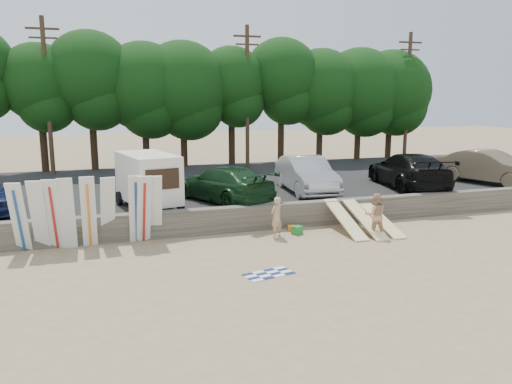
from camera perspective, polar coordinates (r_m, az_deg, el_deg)
ground at (r=17.88m, az=7.61°, el=-6.28°), size 120.00×120.00×0.00m
seawall at (r=20.41m, az=4.08°, el=-2.61°), size 44.00×0.50×1.00m
parking_lot at (r=27.40m, az=-1.70°, el=0.56°), size 44.00×14.50×0.70m
treeline at (r=34.24m, az=-2.38°, el=12.17°), size 32.75×6.03×8.57m
utility_poles at (r=32.80m, az=-1.00°, el=11.17°), size 25.80×0.26×9.00m
box_trailer at (r=20.96m, az=-12.24°, el=1.60°), size 2.60×3.83×2.25m
car_1 at (r=21.97m, az=-3.72°, el=0.94°), size 4.12×5.70×1.53m
car_2 at (r=24.06m, az=5.76°, el=1.98°), size 2.26×5.33×1.71m
car_3 at (r=26.39m, az=17.00°, el=2.39°), size 3.47×6.37×1.75m
car_4 at (r=29.26m, az=25.11°, el=2.61°), size 3.58×5.60×1.74m
surfboard_upright_0 at (r=18.51m, az=-25.48°, el=-2.67°), size 0.61×0.88×2.50m
surfboard_upright_1 at (r=18.49m, az=-23.60°, el=-2.50°), size 0.60×0.81×2.52m
surfboard_upright_2 at (r=18.42m, az=-22.13°, el=-2.41°), size 0.60×0.74×2.54m
surfboard_upright_3 at (r=18.34m, az=-20.75°, el=-2.33°), size 0.52×0.59×2.56m
surfboard_upright_4 at (r=18.39m, az=-18.59°, el=-2.15°), size 0.51×0.56×2.56m
surfboard_upright_5 at (r=18.52m, az=-16.58°, el=-2.04°), size 0.61×0.87×2.51m
surfboard_upright_6 at (r=18.38m, az=-13.55°, el=-1.92°), size 0.50×0.66×2.54m
surfboard_upright_7 at (r=18.35m, az=-12.69°, el=-1.94°), size 0.60×0.82×2.52m
surfboard_upright_8 at (r=18.53m, az=-11.47°, el=-1.81°), size 0.51×0.85×2.50m
surfboard_low_0 at (r=19.83m, az=10.13°, el=-3.05°), size 0.56×2.85×1.06m
surfboard_low_1 at (r=20.04m, az=12.34°, el=-3.05°), size 0.56×2.87×1.02m
surfboard_low_2 at (r=20.48m, az=14.02°, el=-3.03°), size 0.56×2.91×0.89m
beachgoer_a at (r=18.80m, az=2.34°, el=-2.89°), size 0.68×0.61×1.55m
beachgoer_b at (r=19.42m, az=13.47°, el=-2.56°), size 0.96×0.84×1.67m
cooler at (r=19.40m, az=4.73°, el=-4.36°), size 0.47×0.43×0.32m
gear_bag at (r=19.88m, az=4.10°, el=-4.13°), size 0.36×0.32×0.22m
beach_towel at (r=15.16m, az=1.46°, el=-9.34°), size 1.80×1.80×0.00m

